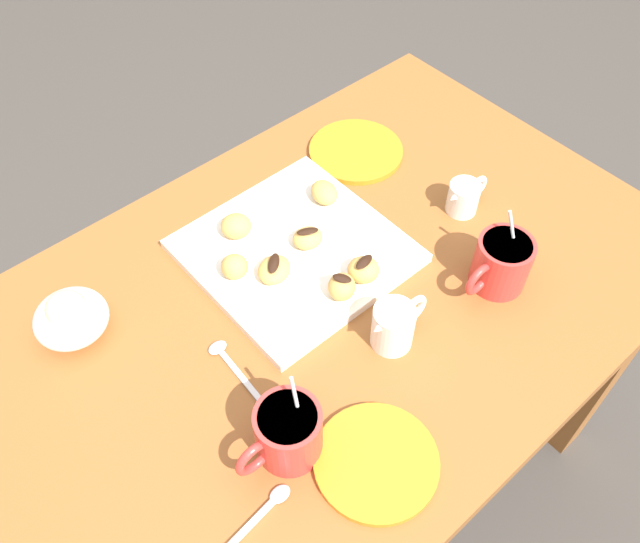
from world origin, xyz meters
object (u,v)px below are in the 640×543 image
Objects in this scene: beignet_0 at (324,192)px; beignet_2 at (342,286)px; beignet_3 at (274,270)px; chocolate_sauce_pitcher at (464,196)px; beignet_4 at (236,226)px; coffee_mug_red_right at (287,432)px; pastry_plate_square at (295,251)px; ice_cream_bowl at (70,316)px; coffee_mug_red_left at (501,262)px; beignet_1 at (235,267)px; beignet_6 at (308,238)px; saucer_orange_left at (356,151)px; dining_table at (330,338)px; saucer_orange_right at (376,462)px; beignet_5 at (363,270)px; cream_pitcher_white at (394,325)px.

beignet_2 is (0.11, 0.17, 0.00)m from beignet_0.
beignet_2 reaches higher than beignet_3.
chocolate_sauce_pitcher is 0.38m from beignet_4.
beignet_3 is (-0.16, -0.22, -0.02)m from coffee_mug_red_right.
pastry_plate_square is 5.70× the size of beignet_0.
beignet_4 is (-0.28, 0.01, 0.00)m from ice_cream_bowl.
beignet_4 is (0.32, -0.19, 0.00)m from chocolate_sauce_pitcher.
coffee_mug_red_left is 0.40m from beignet_1.
pastry_plate_square is 6.26× the size of beignet_6.
ice_cream_bowl is 0.62× the size of saucer_orange_left.
beignet_4 is (0.04, -0.18, 0.16)m from dining_table.
beignet_2 is (-0.21, -0.13, -0.01)m from coffee_mug_red_right.
saucer_orange_right is 0.35m from beignet_1.
coffee_mug_red_right is 0.12m from saucer_orange_right.
beignet_3 is (0.25, -0.22, -0.02)m from coffee_mug_red_left.
coffee_mug_red_right is 2.72× the size of beignet_5.
coffee_mug_red_left is 2.70× the size of beignet_5.
beignet_2 reaches higher than beignet_4.
beignet_0 is at bearing -42.97° from chocolate_sauce_pitcher.
coffee_mug_red_left is at bearing 60.24° from chocolate_sauce_pitcher.
cream_pitcher_white is 0.10m from beignet_2.
coffee_mug_red_right reaches higher than beignet_2.
chocolate_sauce_pitcher is 0.23m from beignet_0.
dining_table is at bearing -36.80° from coffee_mug_red_left.
cream_pitcher_white is at bearing 93.83° from beignet_2.
beignet_1 is at bearing -42.52° from beignet_5.
beignet_6 reaches higher than saucer_orange_right.
coffee_mug_red_right is 2.70× the size of beignet_6.
pastry_plate_square is 0.35m from ice_cream_bowl.
beignet_3 is at bearing -14.17° from chocolate_sauce_pitcher.
beignet_6 is (-0.16, -0.32, 0.03)m from saucer_orange_right.
saucer_orange_right is 0.46m from beignet_0.
beignet_6 is (-0.07, 0.09, -0.00)m from beignet_4.
beignet_5 is (-0.37, 0.21, -0.00)m from ice_cream_bowl.
beignet_5 reaches higher than saucer_orange_left.
chocolate_sauce_pitcher is 0.54× the size of saucer_orange_left.
pastry_plate_square is 0.31m from coffee_mug_red_left.
cream_pitcher_white reaches higher than beignet_5.
coffee_mug_red_right is 2.46× the size of beignet_0.
beignet_0 is at bearing -171.15° from beignet_1.
pastry_plate_square is 2.33× the size of coffee_mug_red_left.
pastry_plate_square is at bearing 121.26° from beignet_4.
beignet_2 is (0.01, 0.12, 0.03)m from pastry_plate_square.
chocolate_sauce_pitcher is 0.48m from saucer_orange_right.
saucer_orange_left is at bearing -139.98° from dining_table.
ice_cream_bowl is 0.43m from beignet_5.
saucer_orange_left is at bearing -164.38° from beignet_1.
dining_table is 3.58× the size of pastry_plate_square.
cream_pitcher_white reaches higher than beignet_6.
ice_cream_bowl is 0.28m from beignet_4.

